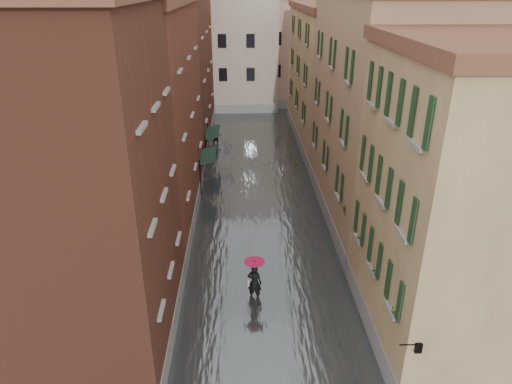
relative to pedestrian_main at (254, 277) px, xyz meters
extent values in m
plane|color=#605F62|center=(0.63, -0.47, -1.25)|extent=(120.00, 120.00, 0.00)
cube|color=#424849|center=(0.63, 12.53, -1.15)|extent=(10.00, 60.00, 0.20)
cube|color=brown|center=(-6.37, -2.47, 5.25)|extent=(6.00, 8.00, 13.00)
cube|color=brown|center=(-6.37, 8.53, 5.00)|extent=(6.00, 14.00, 12.50)
cube|color=brown|center=(-6.37, 23.53, 5.75)|extent=(6.00, 16.00, 14.00)
cube|color=#8F694A|center=(7.63, -2.47, 4.50)|extent=(6.00, 8.00, 11.50)
cube|color=#987C5C|center=(7.63, 8.53, 5.25)|extent=(6.00, 14.00, 13.00)
cube|color=#8F694A|center=(7.63, 23.53, 4.50)|extent=(6.00, 16.00, 11.50)
cube|color=#BBAD94|center=(-2.37, 37.53, 5.25)|extent=(12.00, 9.00, 13.00)
cube|color=tan|center=(6.63, 39.53, 4.75)|extent=(10.00, 9.00, 12.00)
cube|color=black|center=(-2.82, 12.80, 1.30)|extent=(1.09, 3.02, 0.31)
cylinder|color=black|center=(-3.32, 11.29, 0.15)|extent=(0.06, 0.06, 2.80)
cylinder|color=black|center=(-3.32, 14.31, 0.15)|extent=(0.06, 0.06, 2.80)
cube|color=black|center=(-2.82, 18.30, 1.30)|extent=(1.09, 3.30, 0.31)
cylinder|color=black|center=(-3.32, 16.65, 0.15)|extent=(0.06, 0.06, 2.80)
cylinder|color=black|center=(-3.32, 19.95, 0.15)|extent=(0.06, 0.06, 2.80)
cylinder|color=black|center=(4.68, -6.47, 1.85)|extent=(0.60, 0.05, 0.05)
cube|color=black|center=(4.98, -6.47, 1.75)|extent=(0.22, 0.22, 0.35)
cube|color=beige|center=(4.98, -6.47, 1.75)|extent=(0.14, 0.14, 0.24)
cube|color=#955630|center=(4.75, -5.15, 1.90)|extent=(0.22, 0.85, 0.18)
imported|color=#265926|center=(4.75, -5.15, 2.32)|extent=(0.59, 0.51, 0.66)
cube|color=#955630|center=(4.75, -2.70, 1.90)|extent=(0.22, 0.85, 0.18)
imported|color=#265926|center=(4.75, -2.70, 2.32)|extent=(0.59, 0.51, 0.66)
cube|color=#955630|center=(4.75, -0.17, 1.90)|extent=(0.22, 0.85, 0.18)
imported|color=#265926|center=(4.75, -0.17, 2.32)|extent=(0.59, 0.51, 0.66)
cube|color=#955630|center=(4.75, 2.80, 1.90)|extent=(0.22, 0.85, 0.18)
imported|color=#265926|center=(4.75, 2.80, 2.32)|extent=(0.59, 0.51, 0.66)
imported|color=black|center=(0.00, 0.00, -0.32)|extent=(0.78, 0.63, 1.85)
cube|color=#BDB49C|center=(-0.28, 0.05, -0.30)|extent=(0.08, 0.30, 0.38)
cylinder|color=black|center=(0.00, 0.00, 0.10)|extent=(0.02, 0.02, 1.00)
cone|color=#B10B39|center=(0.00, 0.00, 0.67)|extent=(0.98, 0.98, 0.28)
imported|color=black|center=(-2.70, 22.44, -0.38)|extent=(1.04, 0.94, 1.73)
camera|label=1|loc=(-0.53, -17.36, 12.21)|focal=32.00mm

